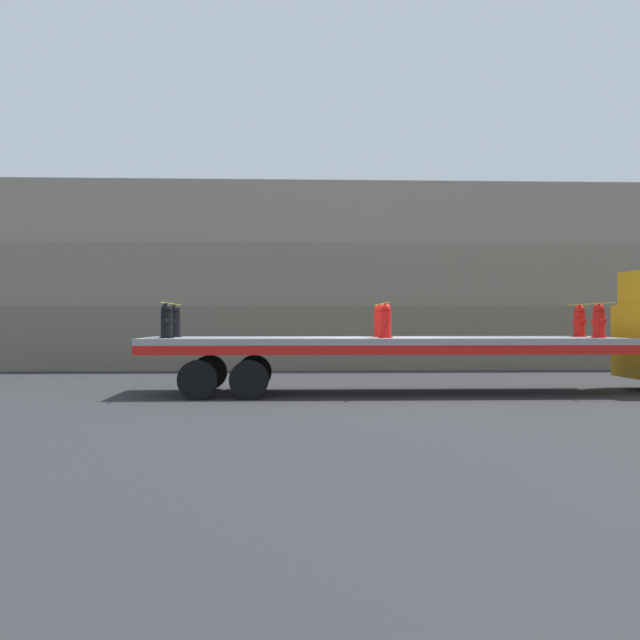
% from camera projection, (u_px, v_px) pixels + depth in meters
% --- Properties ---
extents(ground_plane, '(120.00, 120.00, 0.00)m').
position_uv_depth(ground_plane, '(382.00, 393.00, 16.18)').
color(ground_plane, '#2D2D30').
extents(rock_cliff, '(60.00, 3.30, 6.38)m').
position_uv_depth(rock_cliff, '(350.00, 277.00, 25.22)').
color(rock_cliff, '#706656').
rests_on(rock_cliff, ground_plane).
extents(flatbed_trailer, '(10.75, 2.53, 1.27)m').
position_uv_depth(flatbed_trailer, '(356.00, 347.00, 16.16)').
color(flatbed_trailer, gray).
rests_on(flatbed_trailer, ground_plane).
extents(fire_hydrant_black_near_0, '(0.32, 0.57, 0.76)m').
position_uv_depth(fire_hydrant_black_near_0, '(167.00, 321.00, 15.45)').
color(fire_hydrant_black_near_0, black).
rests_on(fire_hydrant_black_near_0, flatbed_trailer).
extents(fire_hydrant_black_far_0, '(0.32, 0.57, 0.76)m').
position_uv_depth(fire_hydrant_black_far_0, '(175.00, 321.00, 16.52)').
color(fire_hydrant_black_far_0, black).
rests_on(fire_hydrant_black_far_0, flatbed_trailer).
extents(fire_hydrant_red_near_1, '(0.32, 0.57, 0.76)m').
position_uv_depth(fire_hydrant_red_near_1, '(385.00, 321.00, 15.65)').
color(fire_hydrant_red_near_1, red).
rests_on(fire_hydrant_red_near_1, flatbed_trailer).
extents(fire_hydrant_red_far_1, '(0.32, 0.57, 0.76)m').
position_uv_depth(fire_hydrant_red_far_1, '(379.00, 321.00, 16.71)').
color(fire_hydrant_red_far_1, red).
rests_on(fire_hydrant_red_far_1, flatbed_trailer).
extents(fire_hydrant_red_near_2, '(0.32, 0.57, 0.76)m').
position_uv_depth(fire_hydrant_red_near_2, '(599.00, 321.00, 15.84)').
color(fire_hydrant_red_near_2, red).
rests_on(fire_hydrant_red_near_2, flatbed_trailer).
extents(fire_hydrant_red_far_2, '(0.32, 0.57, 0.76)m').
position_uv_depth(fire_hydrant_red_far_2, '(579.00, 321.00, 16.91)').
color(fire_hydrant_red_far_2, red).
rests_on(fire_hydrant_red_far_2, flatbed_trailer).
extents(cargo_strap_rear, '(0.05, 2.63, 0.01)m').
position_uv_depth(cargo_strap_rear, '(171.00, 304.00, 15.99)').
color(cargo_strap_rear, yellow).
rests_on(cargo_strap_rear, fire_hydrant_black_near_0).
extents(cargo_strap_middle, '(0.05, 2.63, 0.01)m').
position_uv_depth(cargo_strap_middle, '(382.00, 304.00, 16.18)').
color(cargo_strap_middle, yellow).
rests_on(cargo_strap_middle, fire_hydrant_red_near_1).
extents(cargo_strap_front, '(0.05, 2.63, 0.01)m').
position_uv_depth(cargo_strap_front, '(589.00, 304.00, 16.38)').
color(cargo_strap_front, yellow).
rests_on(cargo_strap_front, fire_hydrant_red_near_2).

